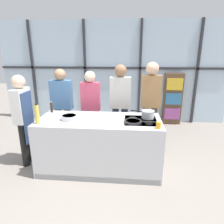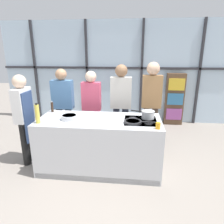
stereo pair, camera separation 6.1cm
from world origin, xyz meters
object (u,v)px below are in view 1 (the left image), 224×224
at_px(pepper_grinder, 51,107).
at_px(saucepan, 148,114).
at_px(frying_pan, 134,122).
at_px(juice_glass_near, 159,125).
at_px(spectator_far_right, 151,99).
at_px(chef, 23,115).
at_px(spectator_center_left, 91,104).
at_px(oil_bottle, 37,114).
at_px(spectator_far_left, 62,103).
at_px(spectator_center_right, 120,101).
at_px(mixing_bowl, 69,117).
at_px(white_plate, 73,115).

bearing_deg(pepper_grinder, saucepan, -6.35).
bearing_deg(frying_pan, juice_glass_near, -30.38).
xyz_separation_m(spectator_far_right, saucepan, (-0.12, -0.74, -0.08)).
relative_size(chef, saucepan, 4.09).
distance_m(spectator_center_left, oil_bottle, 1.31).
height_order(frying_pan, juice_glass_near, juice_glass_near).
bearing_deg(frying_pan, chef, 174.74).
distance_m(oil_bottle, pepper_grinder, 0.60).
bearing_deg(spectator_far_left, frying_pan, 146.15).
relative_size(frying_pan, pepper_grinder, 2.43).
distance_m(chef, frying_pan, 1.91).
xyz_separation_m(spectator_far_right, frying_pan, (-0.35, -0.99, -0.13)).
distance_m(chef, spectator_center_right, 1.84).
bearing_deg(chef, oil_bottle, 51.71).
distance_m(chef, spectator_far_left, 0.92).
distance_m(spectator_far_left, juice_glass_near, 2.19).
relative_size(spectator_far_left, spectator_far_right, 0.92).
bearing_deg(frying_pan, oil_bottle, -174.01).
relative_size(saucepan, mixing_bowl, 1.43).
height_order(saucepan, pepper_grinder, pepper_grinder).
distance_m(spectator_far_right, frying_pan, 1.06).
height_order(mixing_bowl, juice_glass_near, juice_glass_near).
bearing_deg(pepper_grinder, spectator_center_left, 41.37).
bearing_deg(spectator_far_right, white_plate, 27.12).
bearing_deg(chef, white_plate, 96.68).
height_order(spectator_center_right, juice_glass_near, spectator_center_right).
relative_size(spectator_center_left, pepper_grinder, 7.79).
bearing_deg(oil_bottle, juice_glass_near, -1.67).
relative_size(saucepan, juice_glass_near, 4.12).
relative_size(mixing_bowl, pepper_grinder, 1.33).
height_order(spectator_center_left, juice_glass_near, spectator_center_left).
bearing_deg(spectator_center_right, spectator_far_right, -180.00).
height_order(saucepan, white_plate, saucepan).
bearing_deg(frying_pan, saucepan, 46.34).
height_order(spectator_center_right, white_plate, spectator_center_right).
bearing_deg(spectator_center_right, spectator_far_left, 0.00).
distance_m(saucepan, juice_glass_near, 0.48).
height_order(white_plate, pepper_grinder, pepper_grinder).
distance_m(chef, juice_glass_near, 2.29).
xyz_separation_m(spectator_center_left, spectator_center_right, (0.61, -0.00, 0.08)).
relative_size(chef, frying_pan, 3.22).
bearing_deg(spectator_center_left, oil_bottle, 61.88).
xyz_separation_m(spectator_far_left, spectator_far_right, (1.83, -0.00, 0.12)).
bearing_deg(chef, spectator_center_right, 116.45).
bearing_deg(oil_bottle, spectator_center_left, 61.88).
height_order(spectator_far_left, white_plate, spectator_far_left).
distance_m(spectator_center_left, spectator_far_right, 1.23).
relative_size(spectator_far_right, frying_pan, 3.56).
bearing_deg(spectator_center_left, juice_glass_near, 135.55).
relative_size(spectator_center_left, spectator_center_right, 0.92).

